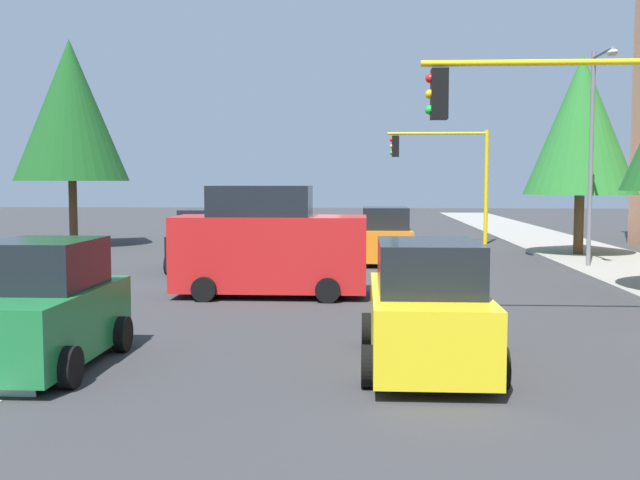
% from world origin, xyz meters
% --- Properties ---
extents(ground_plane, '(120.00, 120.00, 0.00)m').
position_xyz_m(ground_plane, '(0.00, 0.00, 0.00)').
color(ground_plane, '#353538').
extents(sidewalk_kerb, '(80.00, 4.00, 0.15)m').
position_xyz_m(sidewalk_kerb, '(-5.00, 10.50, 0.07)').
color(sidewalk_kerb, gray).
rests_on(sidewalk_kerb, ground).
extents(traffic_signal_near_left, '(0.36, 4.59, 5.28)m').
position_xyz_m(traffic_signal_near_left, '(6.00, 5.63, 3.75)').
color(traffic_signal_near_left, yellow).
rests_on(traffic_signal_near_left, ground).
extents(traffic_signal_far_left, '(0.36, 4.59, 5.20)m').
position_xyz_m(traffic_signal_far_left, '(-14.00, 5.62, 3.71)').
color(traffic_signal_far_left, yellow).
rests_on(traffic_signal_far_left, ground).
extents(street_lamp_curbside, '(2.15, 0.28, 7.00)m').
position_xyz_m(street_lamp_curbside, '(-3.61, 9.20, 4.35)').
color(street_lamp_curbside, slate).
rests_on(street_lamp_curbside, ground).
extents(tree_opposite_side, '(4.96, 4.96, 9.09)m').
position_xyz_m(tree_opposite_side, '(-12.00, -11.00, 5.98)').
color(tree_opposite_side, brown).
rests_on(tree_opposite_side, ground).
extents(tree_roadside_mid, '(4.14, 4.14, 7.57)m').
position_xyz_m(tree_roadside_mid, '(-8.00, 10.00, 4.96)').
color(tree_roadside_mid, brown).
rests_on(tree_roadside_mid, ground).
extents(delivery_van_red, '(2.22, 4.80, 2.77)m').
position_xyz_m(delivery_van_red, '(2.00, -0.45, 1.28)').
color(delivery_van_red, red).
rests_on(delivery_van_red, ground).
extents(car_orange, '(3.88, 2.11, 1.98)m').
position_xyz_m(car_orange, '(-5.82, 2.68, 0.90)').
color(car_orange, orange).
rests_on(car_orange, ground).
extents(car_green, '(3.67, 2.07, 1.98)m').
position_xyz_m(car_green, '(9.39, -3.09, 0.90)').
color(car_green, '#1E7238').
rests_on(car_green, ground).
extents(car_black, '(3.85, 2.08, 1.98)m').
position_xyz_m(car_black, '(-3.37, -3.15, 0.90)').
color(car_black, black).
rests_on(car_black, ground).
extents(car_yellow, '(4.12, 2.03, 1.98)m').
position_xyz_m(car_yellow, '(9.03, 2.91, 0.90)').
color(car_yellow, yellow).
rests_on(car_yellow, ground).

